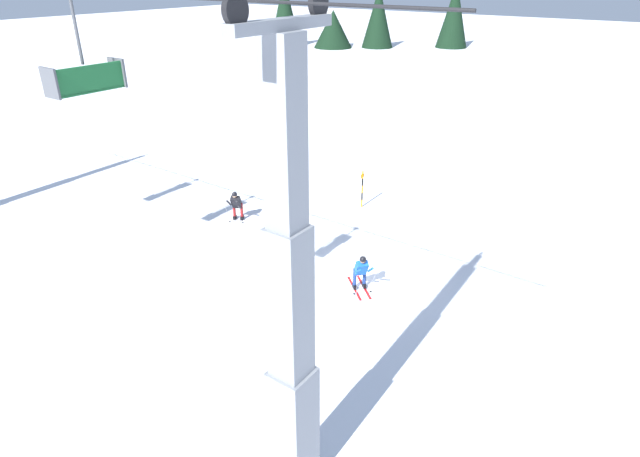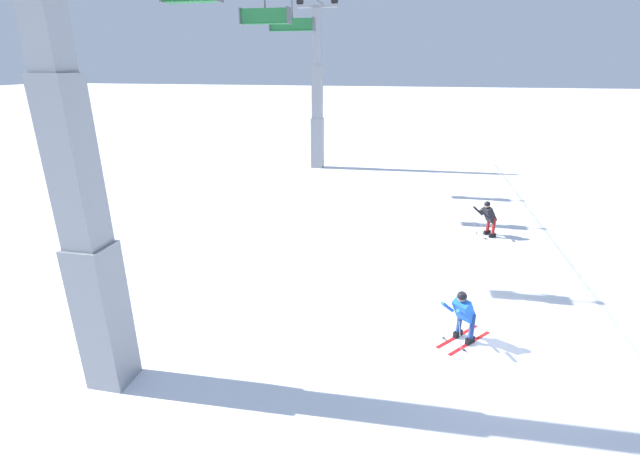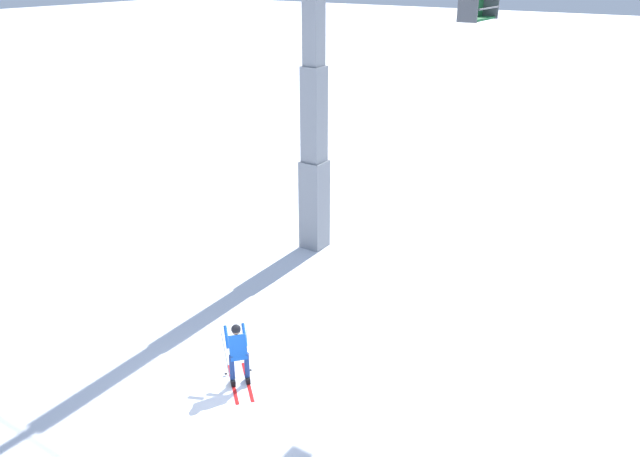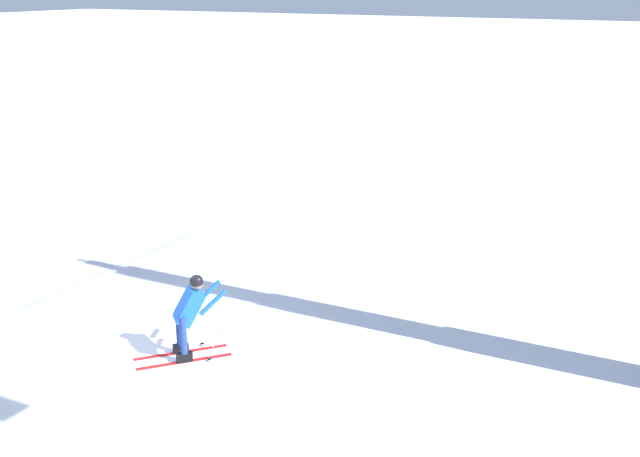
% 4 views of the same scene
% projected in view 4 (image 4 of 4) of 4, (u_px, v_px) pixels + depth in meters
% --- Properties ---
extents(ground_plane, '(260.00, 260.00, 0.00)m').
position_uv_depth(ground_plane, '(129.00, 356.00, 13.72)').
color(ground_plane, white).
extents(skier_carving_main, '(1.64, 1.54, 1.67)m').
position_uv_depth(skier_carving_main, '(190.00, 310.00, 13.44)').
color(skier_carving_main, red).
rests_on(skier_carving_main, ground_plane).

